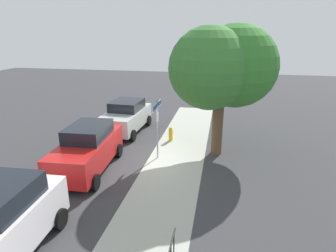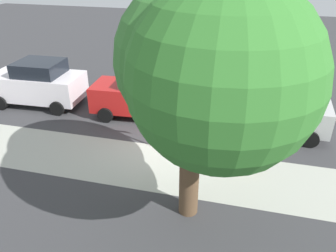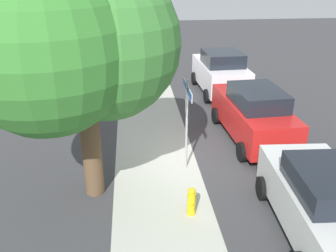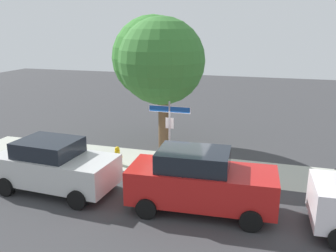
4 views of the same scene
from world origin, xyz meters
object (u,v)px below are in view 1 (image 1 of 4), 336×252
shade_tree (223,67)px  fire_hydrant (171,134)px  car_red (88,149)px  street_sign (157,117)px  car_silver (126,116)px

shade_tree → fire_hydrant: shade_tree is taller
car_red → street_sign: bearing=120.4°
car_silver → fire_hydrant: (1.04, 2.88, -0.54)m
car_red → fire_hydrant: car_red is taller
street_sign → shade_tree: size_ratio=0.47×
street_sign → fire_hydrant: bearing=175.1°
shade_tree → fire_hydrant: size_ratio=7.87×
car_silver → car_red: size_ratio=0.93×
fire_hydrant → car_silver: bearing=-109.8°
street_sign → car_silver: bearing=-141.4°
car_silver → car_red: (5.13, 0.03, 0.06)m
shade_tree → car_red: size_ratio=1.33×
shade_tree → car_silver: shade_tree is taller
street_sign → car_red: 3.35m
car_silver → car_red: bearing=3.4°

